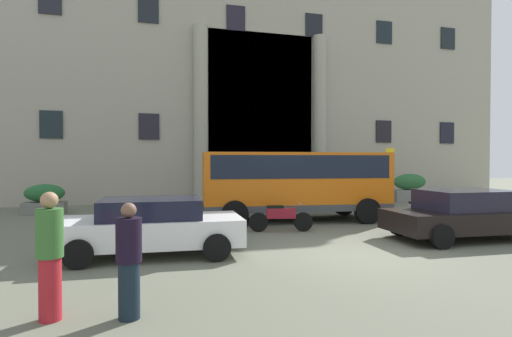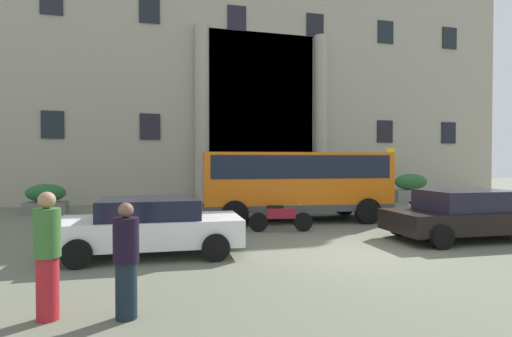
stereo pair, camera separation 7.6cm
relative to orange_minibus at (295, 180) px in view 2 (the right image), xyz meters
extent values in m
cube|color=#606251|center=(-0.56, -5.50, -1.59)|extent=(80.00, 64.00, 0.12)
cube|color=#A29D89|center=(-0.56, 12.00, 7.51)|extent=(34.30, 9.00, 18.06)
cube|color=black|center=(0.89, 7.56, 3.13)|extent=(6.00, 0.12, 9.31)
cylinder|color=#A3A18B|center=(-2.49, 7.25, 3.13)|extent=(0.76, 0.76, 9.31)
cylinder|color=#A19E8B|center=(4.27, 7.25, 3.13)|extent=(0.76, 0.76, 9.31)
cube|color=black|center=(-9.70, 7.46, 2.45)|extent=(1.03, 0.08, 1.34)
cube|color=black|center=(-5.13, 7.46, 2.45)|extent=(1.03, 0.08, 1.34)
cube|color=black|center=(8.59, 7.46, 2.45)|extent=(1.03, 0.08, 1.34)
cube|color=black|center=(13.16, 7.46, 2.45)|extent=(1.03, 0.08, 1.34)
cube|color=black|center=(-9.70, 7.46, 8.41)|extent=(1.03, 0.08, 1.34)
cube|color=black|center=(-5.13, 7.46, 8.41)|extent=(1.03, 0.08, 1.34)
cube|color=black|center=(-0.56, 7.46, 8.41)|extent=(1.03, 0.08, 1.34)
cube|color=black|center=(4.02, 7.46, 8.41)|extent=(1.03, 0.08, 1.34)
cube|color=black|center=(8.59, 7.46, 8.41)|extent=(1.03, 0.08, 1.34)
cube|color=black|center=(13.16, 7.46, 8.41)|extent=(1.03, 0.08, 1.34)
cube|color=orange|center=(-0.01, 0.00, -0.04)|extent=(6.94, 2.99, 2.07)
cube|color=black|center=(-0.01, 0.00, 0.49)|extent=(6.54, 2.98, 0.81)
cube|color=black|center=(3.27, -0.36, 0.31)|extent=(0.27, 1.91, 1.01)
cube|color=#404346|center=(-0.01, 0.00, -0.96)|extent=(6.94, 3.03, 0.24)
cylinder|color=black|center=(2.46, 0.88, -1.08)|extent=(0.93, 0.38, 0.90)
cylinder|color=black|center=(2.21, -1.39, -1.08)|extent=(0.93, 0.38, 0.90)
cylinder|color=black|center=(-2.23, 1.39, -1.08)|extent=(0.93, 0.38, 0.90)
cylinder|color=black|center=(-2.47, -0.88, -1.08)|extent=(0.93, 0.38, 0.90)
cylinder|color=#9A9A17|center=(5.37, 2.01, -0.16)|extent=(0.08, 0.08, 2.74)
cube|color=yellow|center=(5.37, 1.98, 0.96)|extent=(0.44, 0.03, 0.60)
cube|color=slate|center=(3.68, 4.72, -1.24)|extent=(1.44, 0.71, 0.57)
ellipsoid|color=#1B5C28|center=(3.68, 4.72, -0.44)|extent=(1.38, 0.64, 1.03)
cube|color=slate|center=(-9.42, 4.61, -1.28)|extent=(1.64, 0.89, 0.49)
ellipsoid|color=#245E2F|center=(-9.42, 4.61, -0.66)|extent=(1.58, 0.80, 0.75)
cube|color=slate|center=(-0.95, 4.72, -1.21)|extent=(1.42, 0.80, 0.63)
ellipsoid|color=#1A4E2E|center=(-0.95, 4.72, -0.44)|extent=(1.36, 0.72, 0.91)
cube|color=gray|center=(8.57, 4.91, -1.21)|extent=(2.08, 0.75, 0.64)
ellipsoid|color=#295F31|center=(8.57, 4.91, -0.46)|extent=(2.00, 0.67, 0.86)
cube|color=black|center=(3.40, -4.65, -0.97)|extent=(4.53, 2.04, 0.57)
cube|color=black|center=(3.40, -4.65, -0.41)|extent=(2.47, 1.74, 0.56)
cylinder|color=black|center=(4.95, -3.77, -1.22)|extent=(0.63, 0.22, 0.62)
cylinder|color=black|center=(1.92, -3.65, -1.22)|extent=(0.63, 0.22, 0.62)
cylinder|color=black|center=(1.84, -5.53, -1.22)|extent=(0.63, 0.22, 0.62)
cube|color=silver|center=(-5.24, -4.24, -0.95)|extent=(4.31, 2.06, 0.61)
cube|color=black|center=(-5.24, -4.24, -0.41)|extent=(2.36, 1.74, 0.46)
cylinder|color=black|center=(-3.76, -3.39, -1.22)|extent=(0.63, 0.23, 0.62)
cylinder|color=black|center=(-3.85, -5.24, -1.22)|extent=(0.63, 0.23, 0.62)
cylinder|color=black|center=(-6.63, -3.25, -1.22)|extent=(0.63, 0.23, 0.62)
cylinder|color=black|center=(-6.72, -5.10, -1.22)|extent=(0.63, 0.23, 0.62)
cylinder|color=black|center=(4.57, -2.24, -1.23)|extent=(0.61, 0.18, 0.60)
cylinder|color=black|center=(3.16, -2.06, -1.23)|extent=(0.61, 0.20, 0.60)
cube|color=#BABBC0|center=(3.87, -2.15, -0.95)|extent=(0.93, 0.35, 0.32)
cube|color=black|center=(3.69, -2.13, -0.77)|extent=(0.54, 0.26, 0.12)
cylinder|color=#A5A5A8|center=(4.46, -2.23, -0.65)|extent=(0.10, 0.55, 0.03)
cylinder|color=black|center=(-0.57, -2.23, -1.23)|extent=(0.61, 0.23, 0.60)
cylinder|color=black|center=(-1.95, -1.91, -1.23)|extent=(0.61, 0.25, 0.60)
cube|color=maroon|center=(-1.26, -2.07, -0.95)|extent=(0.94, 0.44, 0.32)
cube|color=black|center=(-1.43, -2.03, -0.77)|extent=(0.55, 0.31, 0.12)
cylinder|color=#A5A5A8|center=(-0.68, -2.20, -0.65)|extent=(0.15, 0.54, 0.03)
cylinder|color=#B01F27|center=(-6.68, -7.87, -1.08)|extent=(0.30, 0.30, 0.89)
cylinder|color=#36672D|center=(-6.68, -7.87, -0.30)|extent=(0.36, 0.36, 0.68)
sphere|color=#9F7453|center=(-6.68, -7.87, 0.16)|extent=(0.24, 0.24, 0.24)
cylinder|color=black|center=(-5.61, -8.12, -1.12)|extent=(0.30, 0.30, 0.81)
cylinder|color=black|center=(-5.61, -8.12, -0.41)|extent=(0.36, 0.36, 0.62)
sphere|color=brown|center=(-5.61, -8.12, 0.01)|extent=(0.22, 0.22, 0.22)
camera|label=1|loc=(-5.40, -14.07, 0.72)|focal=28.42mm
camera|label=2|loc=(-5.33, -14.09, 0.72)|focal=28.42mm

